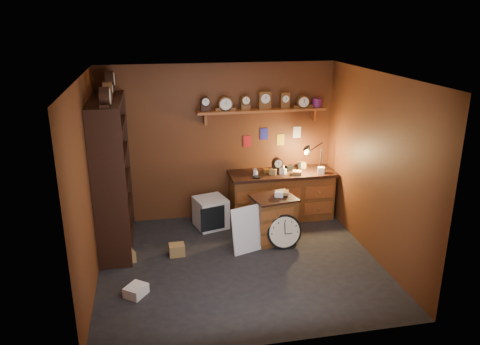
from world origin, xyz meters
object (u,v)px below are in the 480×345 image
at_px(workbench, 281,192).
at_px(low_cabinet, 273,217).
at_px(shelving_unit, 110,169).
at_px(big_round_clock, 284,232).

bearing_deg(workbench, low_cabinet, -114.03).
relative_size(shelving_unit, workbench, 1.40).
distance_m(shelving_unit, workbench, 2.98).
distance_m(workbench, low_cabinet, 0.92).
bearing_deg(big_round_clock, shelving_unit, 166.26).
bearing_deg(big_round_clock, workbench, 76.36).
relative_size(workbench, big_round_clock, 3.35).
bearing_deg(shelving_unit, low_cabinet, -7.96).
bearing_deg(low_cabinet, shelving_unit, 160.78).
relative_size(shelving_unit, low_cabinet, 3.10).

